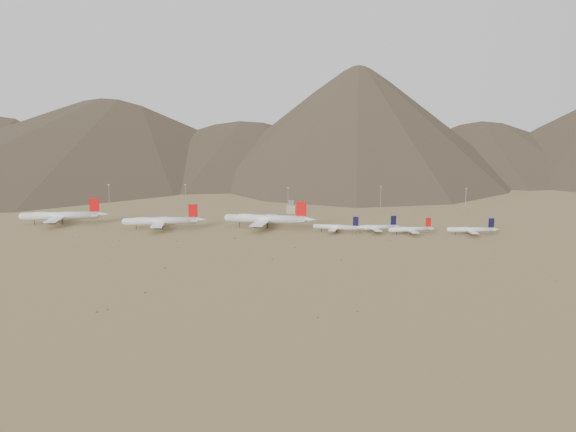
# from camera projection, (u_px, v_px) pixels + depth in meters

# --- Properties ---
(ground) EXTENTS (3000.00, 3000.00, 0.00)m
(ground) POSITION_uv_depth(u_px,v_px,m) (233.00, 237.00, 417.21)
(ground) COLOR #9E8952
(ground) RESTS_ON ground
(mountain_ridge) EXTENTS (4400.00, 1000.00, 300.00)m
(mountain_ridge) POSITION_uv_depth(u_px,v_px,m) (317.00, 97.00, 1276.67)
(mountain_ridge) COLOR #4C402D
(mountain_ridge) RESTS_ON ground
(widebody_west) EXTENTS (71.14, 56.08, 21.55)m
(widebody_west) POSITION_uv_depth(u_px,v_px,m) (61.00, 216.00, 468.71)
(widebody_west) COLOR silver
(widebody_west) RESTS_ON ground
(widebody_centre) EXTENTS (65.26, 51.36, 19.72)m
(widebody_centre) POSITION_uv_depth(u_px,v_px,m) (161.00, 221.00, 446.05)
(widebody_centre) COLOR silver
(widebody_centre) RESTS_ON ground
(widebody_east) EXTENTS (75.32, 58.00, 22.36)m
(widebody_east) POSITION_uv_depth(u_px,v_px,m) (266.00, 219.00, 450.38)
(widebody_east) COLOR silver
(widebody_east) RESTS_ON ground
(narrowbody_a) EXTENTS (39.55, 28.83, 13.13)m
(narrowbody_a) POSITION_uv_depth(u_px,v_px,m) (337.00, 227.00, 432.25)
(narrowbody_a) COLOR silver
(narrowbody_a) RESTS_ON ground
(narrowbody_b) EXTENTS (38.51, 28.47, 13.01)m
(narrowbody_b) POSITION_uv_depth(u_px,v_px,m) (376.00, 227.00, 431.62)
(narrowbody_b) COLOR silver
(narrowbody_b) RESTS_ON ground
(narrowbody_c) EXTENTS (36.57, 27.13, 12.43)m
(narrowbody_c) POSITION_uv_depth(u_px,v_px,m) (411.00, 229.00, 424.75)
(narrowbody_c) COLOR silver
(narrowbody_c) RESTS_ON ground
(narrowbody_d) EXTENTS (39.21, 28.29, 12.94)m
(narrowbody_d) POSITION_uv_depth(u_px,v_px,m) (472.00, 230.00, 422.13)
(narrowbody_d) COLOR silver
(narrowbody_d) RESTS_ON ground
(control_tower) EXTENTS (8.00, 8.00, 12.00)m
(control_tower) POSITION_uv_depth(u_px,v_px,m) (291.00, 208.00, 530.54)
(control_tower) COLOR tan
(control_tower) RESTS_ON ground
(mast_far_west) EXTENTS (2.00, 0.60, 25.70)m
(mast_far_west) POSITION_uv_depth(u_px,v_px,m) (109.00, 196.00, 547.66)
(mast_far_west) COLOR gray
(mast_far_west) RESTS_ON ground
(mast_west) EXTENTS (2.00, 0.60, 25.70)m
(mast_west) POSITION_uv_depth(u_px,v_px,m) (186.00, 196.00, 545.94)
(mast_west) COLOR gray
(mast_west) RESTS_ON ground
(mast_centre) EXTENTS (2.00, 0.60, 25.70)m
(mast_centre) POSITION_uv_depth(u_px,v_px,m) (288.00, 200.00, 519.47)
(mast_centre) COLOR gray
(mast_centre) RESTS_ON ground
(mast_east) EXTENTS (2.00, 0.60, 25.70)m
(mast_east) POSITION_uv_depth(u_px,v_px,m) (381.00, 198.00, 531.81)
(mast_east) COLOR gray
(mast_east) RESTS_ON ground
(mast_far_east) EXTENTS (2.00, 0.60, 25.70)m
(mast_far_east) POSITION_uv_depth(u_px,v_px,m) (466.00, 201.00, 512.43)
(mast_far_east) COLOR gray
(mast_far_east) RESTS_ON ground
(desert_scrub) EXTENTS (379.08, 176.11, 0.89)m
(desert_scrub) POSITION_uv_depth(u_px,v_px,m) (202.00, 262.00, 336.91)
(desert_scrub) COLOR brown
(desert_scrub) RESTS_ON ground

